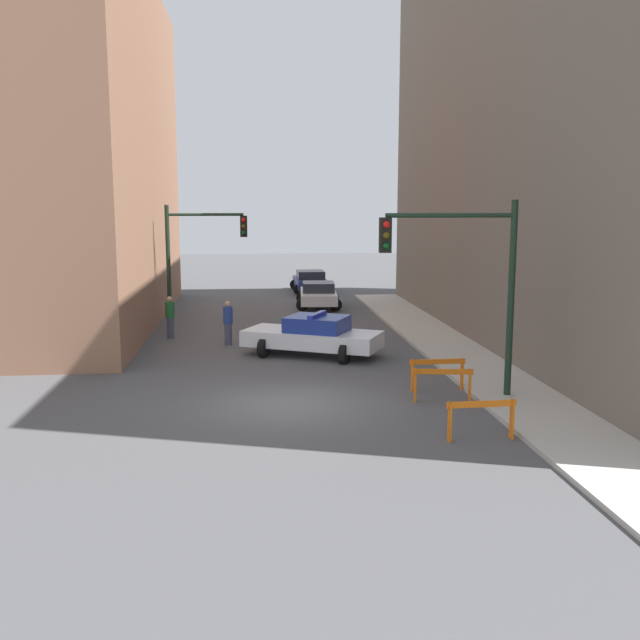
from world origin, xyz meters
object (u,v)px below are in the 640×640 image
(police_car, at_px, (313,335))
(traffic_light_near, at_px, (469,269))
(barrier_mid, at_px, (443,380))
(barrier_back, at_px, (437,369))
(pedestrian_crossing, at_px, (228,322))
(barrier_front, at_px, (481,413))
(traffic_light_far, at_px, (194,248))
(pedestrian_corner, at_px, (170,317))
(parked_car_mid, at_px, (310,281))
(parked_car_near, at_px, (318,294))

(police_car, bearing_deg, traffic_light_near, -123.81)
(traffic_light_near, relative_size, barrier_mid, 3.27)
(traffic_light_near, relative_size, barrier_back, 3.25)
(pedestrian_crossing, height_order, barrier_back, pedestrian_crossing)
(barrier_front, bearing_deg, traffic_light_far, 115.08)
(police_car, distance_m, barrier_front, 9.81)
(police_car, relative_size, pedestrian_corner, 3.03)
(parked_car_mid, bearing_deg, pedestrian_corner, -115.85)
(parked_car_mid, distance_m, pedestrian_crossing, 16.79)
(police_car, height_order, barrier_back, police_car)
(traffic_light_near, height_order, pedestrian_crossing, traffic_light_near)
(parked_car_near, xyz_separation_m, pedestrian_corner, (-6.63, -8.03, 0.19))
(traffic_light_near, bearing_deg, parked_car_mid, 94.82)
(pedestrian_crossing, xyz_separation_m, barrier_back, (6.06, -7.31, -0.24))
(traffic_light_far, xyz_separation_m, barrier_front, (7.39, -15.80, -2.78))
(pedestrian_corner, bearing_deg, barrier_front, 51.08)
(barrier_mid, bearing_deg, traffic_light_far, 120.21)
(parked_car_mid, xyz_separation_m, barrier_mid, (1.42, -24.70, -0.06))
(pedestrian_corner, xyz_separation_m, barrier_mid, (8.19, -10.13, -0.24))
(traffic_light_far, relative_size, barrier_back, 3.25)
(traffic_light_far, xyz_separation_m, parked_car_mid, (5.96, 12.04, -2.72))
(traffic_light_far, distance_m, pedestrian_corner, 3.68)
(pedestrian_corner, relative_size, barrier_back, 1.04)
(barrier_front, bearing_deg, pedestrian_crossing, 116.87)
(parked_car_mid, xyz_separation_m, barrier_back, (1.59, -23.49, -0.06))
(barrier_back, bearing_deg, parked_car_mid, 93.88)
(pedestrian_crossing, relative_size, barrier_mid, 1.04)
(parked_car_near, xyz_separation_m, parked_car_mid, (0.14, 6.54, 0.00))
(traffic_light_far, xyz_separation_m, barrier_back, (7.55, -11.45, -2.78))
(parked_car_mid, bearing_deg, parked_car_near, -92.17)
(police_car, height_order, barrier_front, police_car)
(parked_car_mid, height_order, pedestrian_crossing, pedestrian_crossing)
(traffic_light_near, xyz_separation_m, barrier_front, (-0.64, -3.27, -2.91))
(pedestrian_crossing, height_order, barrier_front, pedestrian_crossing)
(pedestrian_corner, bearing_deg, traffic_light_near, 60.84)
(police_car, bearing_deg, pedestrian_crossing, 78.85)
(traffic_light_near, height_order, barrier_back, traffic_light_near)
(police_car, xyz_separation_m, barrier_mid, (2.88, -6.24, -0.11))
(traffic_light_far, bearing_deg, pedestrian_corner, -107.89)
(parked_car_near, height_order, barrier_back, parked_car_near)
(pedestrian_corner, bearing_deg, traffic_light_far, -178.57)
(parked_car_near, distance_m, pedestrian_crossing, 10.57)
(traffic_light_near, xyz_separation_m, parked_car_mid, (-2.07, 24.57, -2.86))
(barrier_front, distance_m, barrier_back, 4.35)
(traffic_light_far, relative_size, parked_car_mid, 1.20)
(pedestrian_crossing, height_order, pedestrian_corner, same)
(parked_car_near, height_order, parked_car_mid, same)
(police_car, height_order, parked_car_mid, police_car)
(traffic_light_near, height_order, police_car, traffic_light_near)
(traffic_light_far, xyz_separation_m, barrier_mid, (7.37, -12.67, -2.78))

